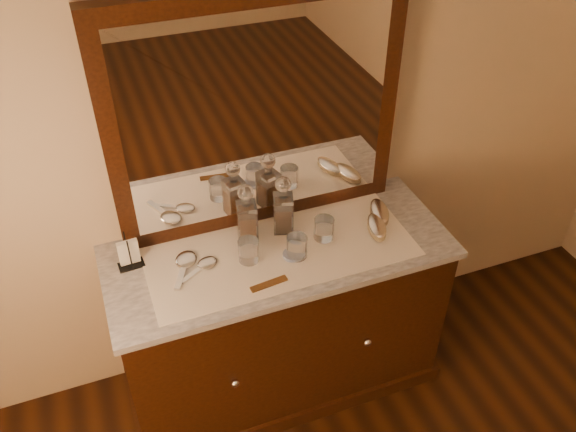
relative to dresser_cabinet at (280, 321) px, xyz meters
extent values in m
plane|color=tan|center=(0.00, 0.29, 0.99)|extent=(4.50, 4.50, 0.00)
cube|color=black|center=(0.00, 0.00, 0.00)|extent=(1.40, 0.55, 0.82)
cube|color=black|center=(0.00, 0.00, -0.37)|extent=(1.46, 0.59, 0.08)
sphere|color=silver|center=(-0.30, -0.28, 0.04)|extent=(0.04, 0.04, 0.04)
sphere|color=silver|center=(0.30, -0.28, 0.04)|extent=(0.04, 0.04, 0.04)
cube|color=silver|center=(0.00, 0.00, 0.42)|extent=(1.44, 0.59, 0.03)
cube|color=black|center=(0.00, 0.25, 0.94)|extent=(1.20, 0.08, 1.00)
cube|color=white|center=(0.00, 0.21, 0.94)|extent=(1.06, 0.01, 0.86)
cube|color=white|center=(0.00, -0.02, 0.44)|extent=(1.10, 0.45, 0.00)
cylinder|color=silver|center=(0.03, -0.06, 0.45)|extent=(0.10, 0.10, 0.01)
cube|color=brown|center=(-0.11, -0.18, 0.45)|extent=(0.15, 0.05, 0.01)
cube|color=black|center=(-0.59, 0.12, 0.44)|extent=(0.10, 0.07, 0.01)
cylinder|color=black|center=(-0.59, 0.09, 0.52)|extent=(0.01, 0.01, 0.15)
cylinder|color=black|center=(-0.59, 0.15, 0.52)|extent=(0.01, 0.01, 0.15)
cube|color=white|center=(-0.59, 0.12, 0.51)|extent=(0.08, 0.04, 0.12)
cube|color=brown|center=(-0.10, 0.12, 0.50)|extent=(0.08, 0.08, 0.12)
cube|color=white|center=(-0.10, 0.12, 0.53)|extent=(0.10, 0.10, 0.17)
cylinder|color=white|center=(-0.10, 0.12, 0.63)|extent=(0.04, 0.04, 0.03)
sphere|color=white|center=(-0.10, 0.12, 0.68)|extent=(0.08, 0.08, 0.07)
cube|color=brown|center=(0.06, 0.11, 0.50)|extent=(0.08, 0.08, 0.12)
cube|color=white|center=(0.06, 0.11, 0.53)|extent=(0.10, 0.10, 0.17)
cylinder|color=white|center=(0.06, 0.11, 0.63)|extent=(0.04, 0.04, 0.03)
sphere|color=white|center=(0.06, 0.11, 0.68)|extent=(0.08, 0.08, 0.07)
ellipsoid|color=#97805C|center=(0.43, -0.04, 0.46)|extent=(0.12, 0.18, 0.03)
ellipsoid|color=silver|center=(0.43, -0.04, 0.48)|extent=(0.12, 0.18, 0.03)
ellipsoid|color=#97805C|center=(0.48, 0.04, 0.46)|extent=(0.12, 0.19, 0.03)
ellipsoid|color=silver|center=(0.48, 0.04, 0.48)|extent=(0.12, 0.19, 0.03)
ellipsoid|color=silver|center=(-0.38, 0.06, 0.45)|extent=(0.12, 0.14, 0.02)
cube|color=silver|center=(-0.42, -0.03, 0.45)|extent=(0.08, 0.14, 0.01)
ellipsoid|color=silver|center=(-0.30, 0.01, 0.45)|extent=(0.11, 0.11, 0.02)
cube|color=silver|center=(-0.37, -0.03, 0.45)|extent=(0.11, 0.08, 0.01)
cylinder|color=white|center=(-0.14, -0.02, 0.49)|extent=(0.09, 0.09, 0.10)
cylinder|color=white|center=(0.05, -0.07, 0.49)|extent=(0.09, 0.09, 0.10)
cylinder|color=white|center=(0.20, 0.00, 0.49)|extent=(0.09, 0.09, 0.10)
camera|label=1|loc=(-0.62, -1.75, 2.09)|focal=37.29mm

